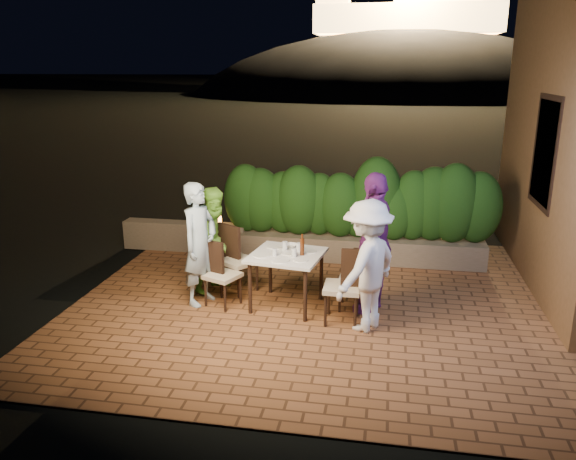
% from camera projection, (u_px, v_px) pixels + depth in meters
% --- Properties ---
extents(ground, '(400.00, 400.00, 0.00)m').
position_uv_depth(ground, '(329.00, 317.00, 7.35)').
color(ground, black).
rests_on(ground, ground).
extents(terrace_floor, '(7.00, 6.00, 0.15)m').
position_uv_depth(terrace_floor, '(332.00, 305.00, 7.84)').
color(terrace_floor, brown).
rests_on(terrace_floor, ground).
extents(window_pane, '(0.08, 1.00, 1.40)m').
position_uv_depth(window_pane, '(547.00, 152.00, 7.73)').
color(window_pane, black).
rests_on(window_pane, building_wall).
extents(window_frame, '(0.06, 1.15, 1.55)m').
position_uv_depth(window_frame, '(546.00, 152.00, 7.73)').
color(window_frame, black).
rests_on(window_frame, building_wall).
extents(planter, '(4.20, 0.55, 0.40)m').
position_uv_depth(planter, '(355.00, 248.00, 9.43)').
color(planter, '#77654B').
rests_on(planter, ground).
extents(hedge, '(4.00, 0.70, 1.10)m').
position_uv_depth(hedge, '(357.00, 205.00, 9.22)').
color(hedge, '#1A4211').
rests_on(hedge, planter).
extents(parapet, '(2.20, 0.30, 0.50)m').
position_uv_depth(parapet, '(185.00, 236.00, 9.92)').
color(parapet, '#77654B').
rests_on(parapet, ground).
extents(hill, '(52.00, 40.00, 22.00)m').
position_uv_depth(hill, '(401.00, 130.00, 64.81)').
color(hill, black).
rests_on(hill, ground).
extents(dining_table, '(1.04, 1.04, 0.75)m').
position_uv_depth(dining_table, '(287.00, 280.00, 7.54)').
color(dining_table, white).
rests_on(dining_table, ground).
extents(plate_nw, '(0.22, 0.22, 0.01)m').
position_uv_depth(plate_nw, '(262.00, 255.00, 7.36)').
color(plate_nw, white).
rests_on(plate_nw, dining_table).
extents(plate_sw, '(0.21, 0.21, 0.01)m').
position_uv_depth(plate_sw, '(275.00, 247.00, 7.70)').
color(plate_sw, white).
rests_on(plate_sw, dining_table).
extents(plate_ne, '(0.20, 0.20, 0.01)m').
position_uv_depth(plate_ne, '(301.00, 260.00, 7.19)').
color(plate_ne, white).
rests_on(plate_ne, dining_table).
extents(plate_se, '(0.22, 0.22, 0.01)m').
position_uv_depth(plate_se, '(308.00, 251.00, 7.53)').
color(plate_se, white).
rests_on(plate_se, dining_table).
extents(plate_centre, '(0.22, 0.22, 0.01)m').
position_uv_depth(plate_centre, '(289.00, 253.00, 7.45)').
color(plate_centre, white).
rests_on(plate_centre, dining_table).
extents(plate_front, '(0.24, 0.24, 0.01)m').
position_uv_depth(plate_front, '(281.00, 260.00, 7.17)').
color(plate_front, white).
rests_on(plate_front, dining_table).
extents(glass_nw, '(0.06, 0.06, 0.10)m').
position_uv_depth(glass_nw, '(275.00, 252.00, 7.35)').
color(glass_nw, silver).
rests_on(glass_nw, dining_table).
extents(glass_sw, '(0.07, 0.07, 0.12)m').
position_uv_depth(glass_sw, '(285.00, 246.00, 7.57)').
color(glass_sw, silver).
rests_on(glass_sw, dining_table).
extents(glass_ne, '(0.07, 0.07, 0.11)m').
position_uv_depth(glass_ne, '(294.00, 253.00, 7.29)').
color(glass_ne, silver).
rests_on(glass_ne, dining_table).
extents(glass_se, '(0.07, 0.07, 0.12)m').
position_uv_depth(glass_se, '(299.00, 247.00, 7.52)').
color(glass_se, silver).
rests_on(glass_se, dining_table).
extents(beer_bottle, '(0.06, 0.06, 0.29)m').
position_uv_depth(beer_bottle, '(302.00, 245.00, 7.35)').
color(beer_bottle, '#4E220D').
rests_on(beer_bottle, dining_table).
extents(bowl, '(0.20, 0.20, 0.04)m').
position_uv_depth(bowl, '(292.00, 245.00, 7.72)').
color(bowl, white).
rests_on(bowl, dining_table).
extents(chair_left_front, '(0.54, 0.54, 0.89)m').
position_uv_depth(chair_left_front, '(222.00, 274.00, 7.57)').
color(chair_left_front, black).
rests_on(chair_left_front, ground).
extents(chair_left_back, '(0.61, 0.61, 0.96)m').
position_uv_depth(chair_left_back, '(239.00, 260.00, 8.03)').
color(chair_left_back, black).
rests_on(chair_left_back, ground).
extents(chair_right_front, '(0.46, 0.46, 0.98)m').
position_uv_depth(chair_right_front, '(342.00, 286.00, 7.05)').
color(chair_right_front, black).
rests_on(chair_right_front, ground).
extents(chair_right_back, '(0.41, 0.41, 0.85)m').
position_uv_depth(chair_right_back, '(354.00, 279.00, 7.46)').
color(chair_right_back, black).
rests_on(chair_right_back, ground).
extents(diner_blue, '(0.58, 0.71, 1.69)m').
position_uv_depth(diner_blue, '(200.00, 244.00, 7.54)').
color(diner_blue, '#A4C1D3').
rests_on(diner_blue, ground).
extents(diner_green, '(0.85, 0.92, 1.52)m').
position_uv_depth(diner_green, '(216.00, 239.00, 8.01)').
color(diner_green, '#87D643').
rests_on(diner_green, ground).
extents(diner_white, '(1.07, 1.22, 1.64)m').
position_uv_depth(diner_white, '(367.00, 266.00, 6.78)').
color(diner_white, white).
rests_on(diner_white, ground).
extents(diner_purple, '(0.65, 1.16, 1.87)m').
position_uv_depth(diner_purple, '(374.00, 243.00, 7.28)').
color(diner_purple, '#6A246E').
rests_on(diner_purple, ground).
extents(parapet_lamp, '(0.10, 0.10, 0.14)m').
position_uv_depth(parapet_lamp, '(219.00, 220.00, 9.73)').
color(parapet_lamp, orange).
rests_on(parapet_lamp, parapet).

